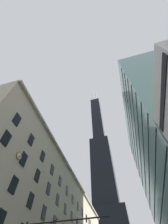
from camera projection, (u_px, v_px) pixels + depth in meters
dark_skyscraper at (105, 186)px, 109.26m from camera, size 24.37×24.37×199.23m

